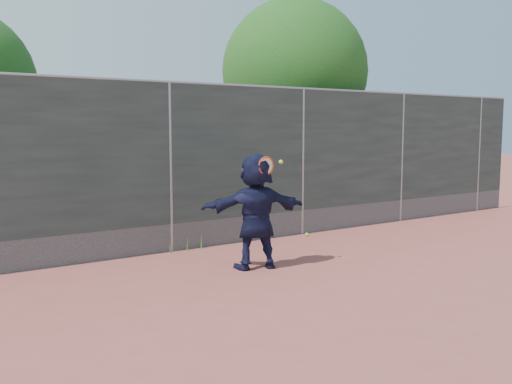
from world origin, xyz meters
TOP-DOWN VIEW (x-y plane):
  - ground at (0.00, 0.00)m, footprint 80.00×80.00m
  - player at (0.56, 1.63)m, footprint 1.77×0.99m
  - ball_ground at (2.92, 3.25)m, footprint 0.07×0.07m
  - fence at (-0.00, 3.50)m, footprint 20.00×0.06m
  - swing_action at (0.64, 1.44)m, footprint 0.52×0.16m
  - tree_right at (4.68, 5.75)m, footprint 3.78×3.60m
  - weed_clump at (0.29, 3.38)m, footprint 0.68×0.07m

SIDE VIEW (x-z plane):
  - ground at x=0.00m, z-range 0.00..0.00m
  - ball_ground at x=2.92m, z-range 0.00..0.07m
  - weed_clump at x=0.29m, z-range -0.02..0.28m
  - player at x=0.56m, z-range 0.00..1.82m
  - fence at x=0.00m, z-range 0.07..3.09m
  - swing_action at x=0.64m, z-range 1.36..1.87m
  - tree_right at x=4.68m, z-range 0.80..6.19m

